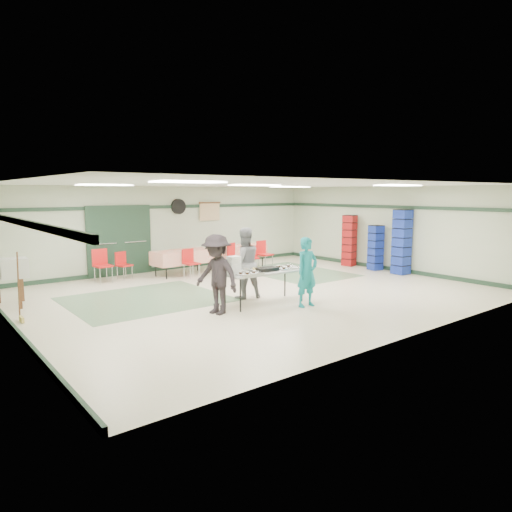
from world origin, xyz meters
TOP-DOWN VIEW (x-y plane):
  - floor at (0.00, 0.00)m, footprint 11.00×11.00m
  - ceiling at (0.00, 0.00)m, footprint 11.00×11.00m
  - wall_back at (0.00, 4.50)m, footprint 11.00×0.00m
  - wall_front at (0.00, -4.50)m, footprint 11.00×0.00m
  - wall_left at (-5.50, 0.00)m, footprint 0.00×9.00m
  - wall_right at (5.50, 0.00)m, footprint 0.00×9.00m
  - trim_back at (0.00, 4.47)m, footprint 11.00×0.06m
  - baseboard_back at (0.00, 4.47)m, footprint 11.00×0.06m
  - trim_left at (-5.47, 0.00)m, footprint 0.06×9.00m
  - baseboard_left at (-5.47, 0.00)m, footprint 0.06×9.00m
  - trim_right at (5.47, 0.00)m, footprint 0.06×9.00m
  - baseboard_right at (5.47, 0.00)m, footprint 0.06×9.00m
  - green_patch_a at (-2.50, 1.00)m, footprint 3.50×3.00m
  - green_patch_b at (2.80, 1.50)m, footprint 2.50×3.50m
  - double_door_left at (-2.20, 4.44)m, footprint 0.90×0.06m
  - double_door_right at (-1.25, 4.44)m, footprint 0.90×0.06m
  - door_frame at (-1.73, 4.42)m, footprint 2.00×0.03m
  - wall_fan at (0.30, 4.44)m, footprint 0.50×0.10m
  - scroll_banner at (1.50, 4.44)m, footprint 0.80×0.02m
  - serving_table at (-0.56, -1.06)m, footprint 2.00×0.91m
  - sheet_tray_right at (0.06, -1.16)m, footprint 0.63×0.50m
  - sheet_tray_mid at (-0.61, -0.98)m, footprint 0.64×0.50m
  - sheet_tray_left at (-1.14, -1.21)m, footprint 0.59×0.46m
  - baking_pan at (-0.54, -1.13)m, footprint 0.50×0.33m
  - foam_box_stack at (-1.36, -1.01)m, footprint 0.26×0.24m
  - volunteer_teal at (0.03, -1.83)m, footprint 0.57×0.38m
  - volunteer_grey at (-0.58, -0.32)m, footprint 0.95×0.82m
  - volunteer_dark at (-1.88, -1.13)m, footprint 0.85×1.19m
  - dining_table_a at (1.99, 3.32)m, footprint 1.72×0.85m
  - dining_table_b at (-0.21, 3.32)m, footprint 1.89×0.94m
  - chair_a at (2.04, 2.74)m, footprint 0.48×0.48m
  - chair_b at (1.32, 2.75)m, footprint 0.56×0.56m
  - chair_c at (2.52, 2.76)m, footprint 0.47×0.47m
  - chair_d at (-0.29, 2.75)m, footprint 0.43×0.43m
  - chair_loose_a at (-1.92, 3.80)m, footprint 0.46×0.46m
  - chair_loose_b at (-2.60, 3.61)m, footprint 0.48×0.48m
  - crate_stack_blue_a at (5.15, -0.74)m, footprint 0.46×0.46m
  - crate_stack_red at (5.15, 1.33)m, footprint 0.46×0.46m
  - crate_stack_blue_b at (5.15, 0.22)m, footprint 0.44×0.44m
  - printer_table at (-5.15, 2.27)m, footprint 0.82×1.06m
  - office_printer at (-5.15, 1.53)m, footprint 0.54×0.48m
  - broom at (-5.23, 0.74)m, footprint 0.06×0.22m

SIDE VIEW (x-z plane):
  - floor at x=0.00m, z-range 0.00..0.00m
  - green_patch_a at x=-2.50m, z-range 0.00..0.01m
  - green_patch_b at x=2.80m, z-range 0.00..0.01m
  - baseboard_back at x=0.00m, z-range 0.00..0.12m
  - baseboard_left at x=-5.47m, z-range 0.00..0.12m
  - baseboard_right at x=5.47m, z-range 0.00..0.12m
  - chair_a at x=2.04m, z-range 0.08..0.86m
  - chair_loose_a at x=-1.92m, z-range 0.09..0.88m
  - chair_d at x=-0.29m, z-range 0.10..0.95m
  - chair_c at x=2.52m, z-range 0.10..1.02m
  - chair_b at x=1.32m, z-range 0.10..1.02m
  - dining_table_a at x=1.99m, z-range 0.19..0.95m
  - dining_table_b at x=-0.21m, z-range 0.19..0.95m
  - chair_loose_b at x=-2.60m, z-range 0.11..1.05m
  - printer_table at x=-5.15m, z-range 0.27..1.02m
  - broom at x=-5.23m, z-range 0.03..1.39m
  - serving_table at x=-0.56m, z-range 0.34..1.10m
  - crate_stack_blue_b at x=5.15m, z-range 0.00..1.46m
  - volunteer_teal at x=0.03m, z-range 0.00..1.54m
  - sheet_tray_right at x=0.06m, z-range 0.76..0.78m
  - sheet_tray_mid at x=-0.61m, z-range 0.76..0.78m
  - sheet_tray_left at x=-1.14m, z-range 0.76..0.78m
  - baking_pan at x=-0.54m, z-range 0.76..0.84m
  - volunteer_dark at x=-1.88m, z-range 0.00..1.66m
  - volunteer_grey at x=-0.58m, z-range 0.00..1.69m
  - crate_stack_red at x=5.15m, z-range 0.00..1.74m
  - office_printer at x=-5.15m, z-range 0.75..1.15m
  - foam_box_stack at x=-1.36m, z-range 0.76..1.15m
  - crate_stack_blue_a at x=5.15m, z-range 0.00..1.99m
  - double_door_left at x=-2.20m, z-range 0.00..2.10m
  - double_door_right at x=-1.25m, z-range 0.00..2.10m
  - door_frame at x=-1.73m, z-range -0.02..2.12m
  - wall_back at x=0.00m, z-range -4.15..6.85m
  - wall_front at x=0.00m, z-range -4.15..6.85m
  - wall_left at x=-5.50m, z-range -3.15..5.85m
  - wall_right at x=5.50m, z-range -3.15..5.85m
  - scroll_banner at x=1.50m, z-range 1.55..2.15m
  - trim_back at x=0.00m, z-range 2.00..2.10m
  - trim_left at x=-5.47m, z-range 2.00..2.10m
  - trim_right at x=5.47m, z-range 2.00..2.10m
  - wall_fan at x=0.30m, z-range 1.80..2.30m
  - ceiling at x=0.00m, z-range 2.70..2.70m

